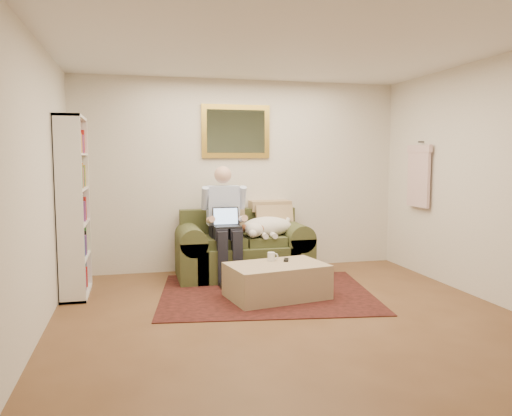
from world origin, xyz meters
name	(u,v)px	position (x,y,z in m)	size (l,w,h in m)	color
room_shell	(287,183)	(0.00, 0.35, 1.30)	(4.51, 5.00, 2.61)	brown
rug	(266,293)	(0.00, 1.13, 0.01)	(2.37, 1.89, 0.01)	black
sofa	(243,254)	(-0.07, 2.03, 0.29)	(1.71, 0.87, 1.02)	#484B28
seated_man	(226,224)	(-0.33, 1.88, 0.72)	(0.56, 0.80, 1.44)	#8C9FD8
laptop	(227,222)	(-0.33, 1.81, 0.75)	(0.33, 0.26, 0.24)	black
sleeping_dog	(267,227)	(0.23, 1.95, 0.65)	(0.70, 0.44, 0.26)	white
ottoman	(277,281)	(0.07, 0.93, 0.19)	(1.05, 0.67, 0.38)	tan
coffee_mug	(271,257)	(0.05, 1.10, 0.43)	(0.08, 0.08, 0.10)	white
tv_remote	(286,260)	(0.22, 1.07, 0.39)	(0.05, 0.15, 0.02)	black
bookshelf	(73,207)	(-2.10, 1.60, 1.00)	(0.28, 0.80, 2.00)	white
wall_mirror	(236,131)	(-0.07, 2.47, 1.90)	(0.94, 0.04, 0.72)	gold
hanging_shirt	(419,173)	(2.19, 1.60, 1.35)	(0.06, 0.52, 0.90)	beige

